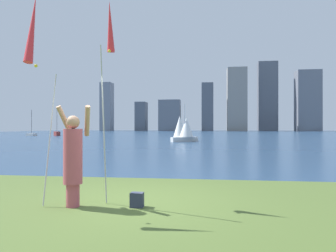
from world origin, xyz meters
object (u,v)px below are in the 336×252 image
at_px(person, 73,157).
at_px(sailboat_4, 32,134).
at_px(kite_flag_right, 110,33).
at_px(bag, 137,200).
at_px(sailboat_6, 180,129).
at_px(sailboat_7, 186,129).
at_px(kite_flag_left, 33,34).
at_px(sailboat_2, 57,133).

distance_m(person, sailboat_4, 50.77).
relative_size(kite_flag_right, bag, 14.95).
distance_m(bag, sailboat_6, 29.32).
xyz_separation_m(bag, sailboat_7, (-0.84, 25.97, 1.13)).
relative_size(kite_flag_right, sailboat_6, 1.06).
height_order(kite_flag_left, bag, kite_flag_left).
bearing_deg(person, sailboat_4, 139.90).
distance_m(person, sailboat_6, 29.37).
bearing_deg(sailboat_6, sailboat_4, 151.92).
height_order(bag, sailboat_6, sailboat_6).
height_order(person, sailboat_7, sailboat_7).
distance_m(kite_flag_left, sailboat_4, 50.95).
height_order(sailboat_2, sailboat_4, sailboat_2).
relative_size(person, bag, 7.05).
distance_m(bag, sailboat_2, 51.12).
xyz_separation_m(person, bag, (1.22, 0.12, -0.82)).
distance_m(person, kite_flag_left, 2.36).
xyz_separation_m(kite_flag_right, sailboat_4, (-27.13, 42.71, -3.22)).
bearing_deg(person, bag, 23.93).
bearing_deg(person, sailboat_7, 107.49).
distance_m(kite_flag_right, sailboat_4, 50.70).
bearing_deg(sailboat_6, person, -88.93).
relative_size(bag, sailboat_2, 0.06).
relative_size(person, sailboat_7, 0.50).
xyz_separation_m(person, sailboat_2, (-23.04, 45.11, -0.57)).
bearing_deg(kite_flag_right, person, -135.75).
distance_m(sailboat_2, sailboat_4, 3.99).
xyz_separation_m(kite_flag_left, sailboat_6, (0.01, 29.82, -1.89)).
relative_size(sailboat_2, sailboat_4, 1.08).
bearing_deg(sailboat_7, sailboat_2, 140.93).
bearing_deg(sailboat_4, kite_flag_right, -57.58).
bearing_deg(kite_flag_right, sailboat_7, 90.38).
bearing_deg(kite_flag_left, bag, 17.99).
bearing_deg(kite_flag_left, sailboat_6, 89.99).
xyz_separation_m(kite_flag_right, sailboat_6, (-1.10, 28.82, -2.16)).
relative_size(bag, sailboat_7, 0.07).
bearing_deg(bag, sailboat_4, 122.80).
xyz_separation_m(bag, sailboat_4, (-27.80, 43.13, 0.12)).
bearing_deg(kite_flag_left, sailboat_2, 116.27).
xyz_separation_m(sailboat_4, sailboat_7, (26.96, -17.16, 1.01)).
distance_m(bag, sailboat_7, 26.01).
xyz_separation_m(kite_flag_right, bag, (0.67, -0.42, -3.34)).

